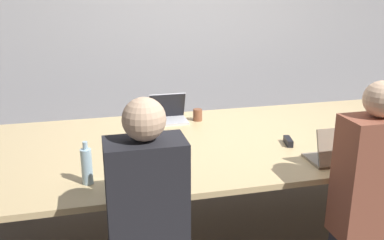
{
  "coord_description": "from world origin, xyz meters",
  "views": [
    {
      "loc": [
        -1.18,
        -3.0,
        1.92
      ],
      "look_at": [
        -0.41,
        0.1,
        0.9
      ],
      "focal_mm": 40.0,
      "sensor_mm": 36.0,
      "label": 1
    }
  ],
  "objects_px": {
    "laptop_near_left": "(136,177)",
    "bottle_near_left": "(87,166)",
    "laptop_near_midright": "(336,153)",
    "person_near_left": "(148,233)",
    "person_near_midright": "(368,199)",
    "cup_far_midleft": "(198,115)",
    "laptop_far_midleft": "(168,113)",
    "stapler": "(288,141)",
    "cup_near_midright": "(367,151)"
  },
  "relations": [
    {
      "from": "laptop_far_midleft",
      "to": "stapler",
      "type": "xyz_separation_m",
      "value": [
        0.78,
        -0.8,
        -0.05
      ]
    },
    {
      "from": "laptop_near_midright",
      "to": "laptop_near_left",
      "type": "bearing_deg",
      "value": 2.48
    },
    {
      "from": "laptop_far_midleft",
      "to": "cup_far_midleft",
      "type": "distance_m",
      "value": 0.27
    },
    {
      "from": "cup_far_midleft",
      "to": "bottle_near_left",
      "type": "distance_m",
      "value": 1.44
    },
    {
      "from": "laptop_near_midright",
      "to": "cup_far_midleft",
      "type": "xyz_separation_m",
      "value": [
        -0.67,
        1.15,
        -0.02
      ]
    },
    {
      "from": "bottle_near_left",
      "to": "stapler",
      "type": "xyz_separation_m",
      "value": [
        1.49,
        0.32,
        -0.09
      ]
    },
    {
      "from": "cup_near_midright",
      "to": "cup_far_midleft",
      "type": "distance_m",
      "value": 1.45
    },
    {
      "from": "laptop_far_midleft",
      "to": "stapler",
      "type": "height_order",
      "value": "laptop_far_midleft"
    },
    {
      "from": "laptop_near_midright",
      "to": "person_near_midright",
      "type": "relative_size",
      "value": 0.24
    },
    {
      "from": "cup_near_midright",
      "to": "person_near_left",
      "type": "distance_m",
      "value": 1.71
    },
    {
      "from": "bottle_near_left",
      "to": "stapler",
      "type": "height_order",
      "value": "bottle_near_left"
    },
    {
      "from": "laptop_far_midleft",
      "to": "bottle_near_left",
      "type": "relative_size",
      "value": 1.2
    },
    {
      "from": "person_near_left",
      "to": "stapler",
      "type": "relative_size",
      "value": 9.08
    },
    {
      "from": "person_near_left",
      "to": "bottle_near_left",
      "type": "bearing_deg",
      "value": -61.64
    },
    {
      "from": "cup_near_midright",
      "to": "laptop_far_midleft",
      "type": "distance_m",
      "value": 1.67
    },
    {
      "from": "laptop_far_midleft",
      "to": "stapler",
      "type": "relative_size",
      "value": 2.1
    },
    {
      "from": "laptop_far_midleft",
      "to": "laptop_near_left",
      "type": "xyz_separation_m",
      "value": [
        -0.43,
        -1.26,
        0.01
      ]
    },
    {
      "from": "laptop_near_left",
      "to": "laptop_far_midleft",
      "type": "bearing_deg",
      "value": -108.95
    },
    {
      "from": "person_near_midright",
      "to": "laptop_near_left",
      "type": "height_order",
      "value": "person_near_midright"
    },
    {
      "from": "laptop_near_left",
      "to": "person_near_left",
      "type": "xyz_separation_m",
      "value": [
        0.01,
        -0.4,
        -0.14
      ]
    },
    {
      "from": "cup_near_midright",
      "to": "person_near_left",
      "type": "xyz_separation_m",
      "value": [
        -1.63,
        -0.5,
        -0.11
      ]
    },
    {
      "from": "laptop_near_midright",
      "to": "cup_far_midleft",
      "type": "bearing_deg",
      "value": -59.71
    },
    {
      "from": "person_near_left",
      "to": "stapler",
      "type": "bearing_deg",
      "value": -144.55
    },
    {
      "from": "laptop_far_midleft",
      "to": "stapler",
      "type": "bearing_deg",
      "value": -45.56
    },
    {
      "from": "bottle_near_left",
      "to": "laptop_near_left",
      "type": "bearing_deg",
      "value": -26.85
    },
    {
      "from": "person_near_left",
      "to": "person_near_midright",
      "type": "bearing_deg",
      "value": -177.5
    },
    {
      "from": "laptop_near_midright",
      "to": "cup_near_midright",
      "type": "height_order",
      "value": "laptop_near_midright"
    },
    {
      "from": "stapler",
      "to": "laptop_near_midright",
      "type": "bearing_deg",
      "value": -56.57
    },
    {
      "from": "person_near_midright",
      "to": "cup_far_midleft",
      "type": "distance_m",
      "value": 1.68
    },
    {
      "from": "laptop_near_left",
      "to": "bottle_near_left",
      "type": "height_order",
      "value": "laptop_near_left"
    },
    {
      "from": "cup_near_midright",
      "to": "laptop_far_midleft",
      "type": "relative_size",
      "value": 0.27
    },
    {
      "from": "person_near_midright",
      "to": "laptop_near_left",
      "type": "relative_size",
      "value": 4.6
    },
    {
      "from": "bottle_near_left",
      "to": "person_near_midright",
      "type": "bearing_deg",
      "value": -16.32
    },
    {
      "from": "person_near_midright",
      "to": "laptop_near_left",
      "type": "bearing_deg",
      "value": -13.96
    },
    {
      "from": "laptop_near_left",
      "to": "laptop_near_midright",
      "type": "bearing_deg",
      "value": -177.52
    },
    {
      "from": "person_near_left",
      "to": "bottle_near_left",
      "type": "relative_size",
      "value": 5.19
    },
    {
      "from": "cup_far_midleft",
      "to": "bottle_near_left",
      "type": "relative_size",
      "value": 0.38
    },
    {
      "from": "bottle_near_left",
      "to": "stapler",
      "type": "bearing_deg",
      "value": 12.06
    },
    {
      "from": "laptop_far_midleft",
      "to": "laptop_near_left",
      "type": "bearing_deg",
      "value": -108.95
    },
    {
      "from": "person_near_midright",
      "to": "person_near_left",
      "type": "height_order",
      "value": "person_near_left"
    },
    {
      "from": "laptop_near_left",
      "to": "bottle_near_left",
      "type": "relative_size",
      "value": 1.12
    },
    {
      "from": "bottle_near_left",
      "to": "laptop_near_midright",
      "type": "bearing_deg",
      "value": -2.89
    },
    {
      "from": "laptop_far_midleft",
      "to": "bottle_near_left",
      "type": "bearing_deg",
      "value": -122.57
    },
    {
      "from": "person_near_midright",
      "to": "laptop_far_midleft",
      "type": "distance_m",
      "value": 1.85
    },
    {
      "from": "laptop_near_midright",
      "to": "person_near_midright",
      "type": "xyz_separation_m",
      "value": [
        -0.01,
        -0.4,
        -0.14
      ]
    },
    {
      "from": "laptop_far_midleft",
      "to": "bottle_near_left",
      "type": "xyz_separation_m",
      "value": [
        -0.71,
        -1.11,
        0.05
      ]
    },
    {
      "from": "laptop_near_midright",
      "to": "stapler",
      "type": "relative_size",
      "value": 2.15
    },
    {
      "from": "laptop_near_midright",
      "to": "person_near_left",
      "type": "xyz_separation_m",
      "value": [
        -1.35,
        -0.45,
        -0.14
      ]
    },
    {
      "from": "laptop_near_midright",
      "to": "laptop_near_left",
      "type": "height_order",
      "value": "laptop_near_left"
    },
    {
      "from": "laptop_near_midright",
      "to": "laptop_far_midleft",
      "type": "relative_size",
      "value": 1.02
    }
  ]
}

